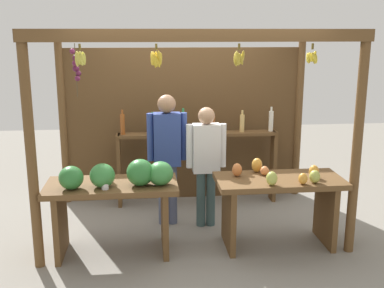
% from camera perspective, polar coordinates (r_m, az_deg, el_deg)
% --- Properties ---
extents(ground_plane, '(12.00, 12.00, 0.00)m').
position_cam_1_polar(ground_plane, '(5.96, -0.19, -9.55)').
color(ground_plane, gray).
rests_on(ground_plane, ground).
extents(market_stall, '(3.40, 1.99, 2.36)m').
position_cam_1_polar(market_stall, '(6.00, -0.68, 4.26)').
color(market_stall, brown).
rests_on(market_stall, ground).
extents(fruit_counter_left, '(1.38, 0.64, 1.06)m').
position_cam_1_polar(fruit_counter_left, '(4.99, -9.17, -5.73)').
color(fruit_counter_left, brown).
rests_on(fruit_counter_left, ground).
extents(fruit_counter_right, '(1.38, 0.65, 0.94)m').
position_cam_1_polar(fruit_counter_right, '(5.26, 10.46, -6.07)').
color(fruit_counter_right, brown).
rests_on(fruit_counter_right, ground).
extents(bottle_shelf_unit, '(2.18, 0.22, 1.34)m').
position_cam_1_polar(bottle_shelf_unit, '(6.39, 0.69, -0.44)').
color(bottle_shelf_unit, brown).
rests_on(bottle_shelf_unit, ground).
extents(vendor_man, '(0.48, 0.22, 1.61)m').
position_cam_1_polar(vendor_man, '(5.64, -3.03, -0.50)').
color(vendor_man, slate).
rests_on(vendor_man, ground).
extents(vendor_woman, '(0.48, 0.20, 1.47)m').
position_cam_1_polar(vendor_woman, '(5.61, 1.72, -1.59)').
color(vendor_woman, '#3E595A').
rests_on(vendor_woman, ground).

